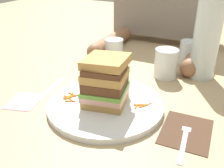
{
  "coord_description": "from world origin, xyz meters",
  "views": [
    {
      "loc": [
        0.26,
        -0.51,
        0.35
      ],
      "look_at": [
        0.0,
        0.02,
        0.05
      ],
      "focal_mm": 41.02,
      "sensor_mm": 36.0,
      "label": 1
    }
  ],
  "objects_px": {
    "main_plate": "(107,105)",
    "empty_tumbler_0": "(114,49)",
    "water_bottle": "(207,33)",
    "knife": "(46,93)",
    "napkin_dark": "(186,131)",
    "empty_tumbler_1": "(189,53)",
    "juice_glass": "(166,65)",
    "fork": "(185,136)",
    "sandwich": "(107,82)",
    "napkin_pink": "(23,101)"
  },
  "relations": [
    {
      "from": "sandwich",
      "to": "napkin_pink",
      "type": "xyz_separation_m",
      "value": [
        -0.22,
        -0.07,
        -0.07
      ]
    },
    {
      "from": "napkin_dark",
      "to": "juice_glass",
      "type": "relative_size",
      "value": 1.48
    },
    {
      "from": "water_bottle",
      "to": "knife",
      "type": "bearing_deg",
      "value": -140.44
    },
    {
      "from": "juice_glass",
      "to": "empty_tumbler_0",
      "type": "xyz_separation_m",
      "value": [
        -0.22,
        0.08,
        -0.0
      ]
    },
    {
      "from": "main_plate",
      "to": "knife",
      "type": "xyz_separation_m",
      "value": [
        -0.19,
        -0.01,
        -0.01
      ]
    },
    {
      "from": "napkin_dark",
      "to": "empty_tumbler_1",
      "type": "bearing_deg",
      "value": 100.86
    },
    {
      "from": "main_plate",
      "to": "empty_tumbler_0",
      "type": "distance_m",
      "value": 0.36
    },
    {
      "from": "main_plate",
      "to": "knife",
      "type": "distance_m",
      "value": 0.19
    },
    {
      "from": "knife",
      "to": "juice_glass",
      "type": "distance_m",
      "value": 0.38
    },
    {
      "from": "napkin_dark",
      "to": "empty_tumbler_1",
      "type": "distance_m",
      "value": 0.41
    },
    {
      "from": "juice_glass",
      "to": "main_plate",
      "type": "bearing_deg",
      "value": -108.18
    },
    {
      "from": "empty_tumbler_1",
      "to": "napkin_pink",
      "type": "distance_m",
      "value": 0.58
    },
    {
      "from": "fork",
      "to": "empty_tumbler_0",
      "type": "distance_m",
      "value": 0.5
    },
    {
      "from": "main_plate",
      "to": "fork",
      "type": "relative_size",
      "value": 1.78
    },
    {
      "from": "knife",
      "to": "water_bottle",
      "type": "relative_size",
      "value": 0.63
    },
    {
      "from": "sandwich",
      "to": "napkin_pink",
      "type": "relative_size",
      "value": 1.33
    },
    {
      "from": "main_plate",
      "to": "water_bottle",
      "type": "xyz_separation_m",
      "value": [
        0.19,
        0.3,
        0.14
      ]
    },
    {
      "from": "juice_glass",
      "to": "empty_tumbler_1",
      "type": "height_order",
      "value": "juice_glass"
    },
    {
      "from": "fork",
      "to": "water_bottle",
      "type": "bearing_deg",
      "value": 93.46
    },
    {
      "from": "napkin_dark",
      "to": "fork",
      "type": "relative_size",
      "value": 0.82
    },
    {
      "from": "main_plate",
      "to": "sandwich",
      "type": "distance_m",
      "value": 0.07
    },
    {
      "from": "juice_glass",
      "to": "empty_tumbler_1",
      "type": "distance_m",
      "value": 0.15
    },
    {
      "from": "juice_glass",
      "to": "empty_tumbler_1",
      "type": "xyz_separation_m",
      "value": [
        0.04,
        0.14,
        0.0
      ]
    },
    {
      "from": "fork",
      "to": "main_plate",
      "type": "bearing_deg",
      "value": 170.61
    },
    {
      "from": "empty_tumbler_1",
      "to": "knife",
      "type": "bearing_deg",
      "value": -128.36
    },
    {
      "from": "fork",
      "to": "juice_glass",
      "type": "bearing_deg",
      "value": 113.49
    },
    {
      "from": "water_bottle",
      "to": "empty_tumbler_0",
      "type": "height_order",
      "value": "water_bottle"
    },
    {
      "from": "juice_glass",
      "to": "empty_tumbler_1",
      "type": "bearing_deg",
      "value": 72.65
    },
    {
      "from": "water_bottle",
      "to": "empty_tumbler_1",
      "type": "height_order",
      "value": "water_bottle"
    },
    {
      "from": "water_bottle",
      "to": "napkin_pink",
      "type": "distance_m",
      "value": 0.57
    },
    {
      "from": "knife",
      "to": "empty_tumbler_0",
      "type": "distance_m",
      "value": 0.34
    },
    {
      "from": "main_plate",
      "to": "empty_tumbler_1",
      "type": "xyz_separation_m",
      "value": [
        0.13,
        0.39,
        0.04
      ]
    },
    {
      "from": "napkin_dark",
      "to": "empty_tumbler_0",
      "type": "relative_size",
      "value": 1.85
    },
    {
      "from": "fork",
      "to": "water_bottle",
      "type": "relative_size",
      "value": 0.53
    },
    {
      "from": "water_bottle",
      "to": "empty_tumbler_1",
      "type": "distance_m",
      "value": 0.15
    },
    {
      "from": "sandwich",
      "to": "juice_glass",
      "type": "bearing_deg",
      "value": 71.78
    },
    {
      "from": "main_plate",
      "to": "napkin_dark",
      "type": "distance_m",
      "value": 0.21
    },
    {
      "from": "sandwich",
      "to": "fork",
      "type": "distance_m",
      "value": 0.22
    },
    {
      "from": "juice_glass",
      "to": "napkin_pink",
      "type": "distance_m",
      "value": 0.44
    },
    {
      "from": "knife",
      "to": "empty_tumbler_0",
      "type": "height_order",
      "value": "empty_tumbler_0"
    },
    {
      "from": "napkin_dark",
      "to": "knife",
      "type": "distance_m",
      "value": 0.4
    },
    {
      "from": "water_bottle",
      "to": "fork",
      "type": "bearing_deg",
      "value": -86.54
    },
    {
      "from": "sandwich",
      "to": "water_bottle",
      "type": "xyz_separation_m",
      "value": [
        0.19,
        0.3,
        0.07
      ]
    },
    {
      "from": "main_plate",
      "to": "juice_glass",
      "type": "height_order",
      "value": "juice_glass"
    },
    {
      "from": "sandwich",
      "to": "knife",
      "type": "distance_m",
      "value": 0.2
    },
    {
      "from": "napkin_pink",
      "to": "main_plate",
      "type": "bearing_deg",
      "value": 17.72
    },
    {
      "from": "sandwich",
      "to": "empty_tumbler_0",
      "type": "distance_m",
      "value": 0.36
    },
    {
      "from": "fork",
      "to": "knife",
      "type": "xyz_separation_m",
      "value": [
        -0.4,
        0.03,
        -0.0
      ]
    },
    {
      "from": "napkin_dark",
      "to": "water_bottle",
      "type": "bearing_deg",
      "value": 93.36
    },
    {
      "from": "main_plate",
      "to": "empty_tumbler_1",
      "type": "bearing_deg",
      "value": 72.12
    }
  ]
}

